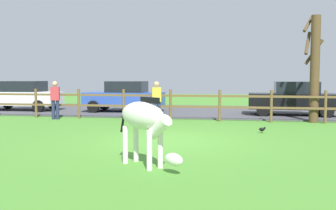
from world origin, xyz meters
name	(u,v)px	position (x,y,z in m)	size (l,w,h in m)	color
ground_plane	(167,140)	(0.00, 0.00, 0.00)	(60.00, 60.00, 0.00)	#47842D
parking_asphalt	(199,111)	(0.00, 9.30, 0.03)	(28.00, 7.40, 0.05)	#47474C
paddock_fence	(171,103)	(-0.77, 5.00, 0.74)	(20.58, 0.11, 1.30)	brown
bare_tree	(314,67)	(4.98, 5.26, 2.21)	(0.90, 0.76, 4.33)	#513A23
zebra	(145,121)	(0.13, -3.14, 0.93)	(1.62, 1.37, 1.41)	white
crow_on_grass	(262,129)	(2.78, 1.96, 0.13)	(0.21, 0.10, 0.20)	black
parked_car_white	(23,95)	(-9.28, 7.83, 0.84)	(4.06, 2.00, 1.56)	white
parked_car_black	(293,98)	(4.56, 7.71, 0.84)	(4.05, 1.97, 1.56)	black
parked_car_blue	(125,96)	(-3.68, 8.04, 0.84)	(4.02, 1.93, 1.56)	#2D4CAD
visitor_left_of_tree	(157,100)	(-1.23, 4.38, 0.91)	(0.41, 0.31, 1.64)	#232847
visitor_right_of_tree	(55,98)	(-5.71, 4.49, 0.91)	(0.41, 0.31, 1.64)	#232847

